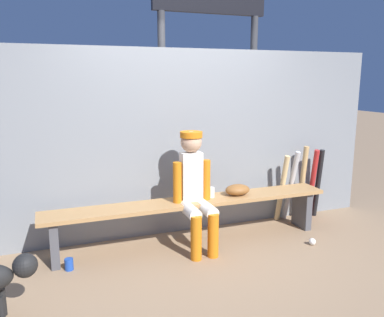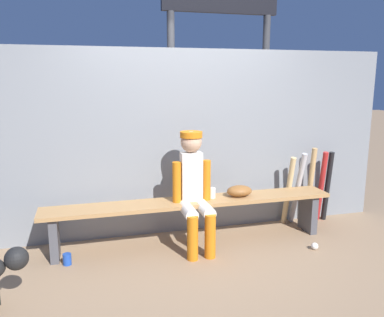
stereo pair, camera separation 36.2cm
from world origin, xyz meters
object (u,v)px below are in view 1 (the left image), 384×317
bat_aluminum_black (318,183)px  cup_on_bench (211,192)px  bat_wood_natural (282,189)px  dugout_bench (192,209)px  cup_on_ground (69,264)px  player_seated (195,186)px  baseball_glove (238,190)px  bat_aluminum_silver (291,186)px  bat_aluminum_red (312,183)px  scoreboard (214,20)px  bat_wood_tan (302,183)px  baseball (312,242)px

bat_aluminum_black → cup_on_bench: size_ratio=7.98×
bat_wood_natural → bat_aluminum_black: size_ratio=0.98×
dugout_bench → cup_on_ground: size_ratio=28.17×
dugout_bench → player_seated: bearing=-94.3°
baseball_glove → bat_wood_natural: bearing=17.0°
bat_aluminum_silver → cup_on_bench: size_ratio=8.31×
bat_aluminum_silver → player_seated: bearing=-166.5°
bat_aluminum_red → cup_on_ground: 3.05m
dugout_bench → bat_aluminum_red: size_ratio=3.46×
scoreboard → bat_wood_tan: bearing=-56.8°
bat_wood_natural → baseball: 0.82m
baseball_glove → cup_on_bench: (-0.31, 0.03, -0.01)m
bat_aluminum_silver → cup_on_ground: bat_aluminum_silver is taller
cup_on_ground → scoreboard: size_ratio=0.03×
bat_aluminum_black → scoreboard: scoreboard is taller
cup_on_ground → player_seated: bearing=2.6°
scoreboard → baseball: bearing=-79.0°
bat_aluminum_red → cup_on_bench: size_ratio=8.14×
bat_aluminum_red → scoreboard: scoreboard is taller
bat_aluminum_black → player_seated: bearing=-169.0°
baseball → cup_on_bench: (-0.96, 0.52, 0.50)m
player_seated → cup_on_ground: 1.42m
bat_aluminum_silver → bat_wood_natural: bearing=179.6°
baseball_glove → scoreboard: size_ratio=0.08×
bat_aluminum_black → bat_wood_tan: bearing=178.8°
dugout_bench → bat_aluminum_black: size_ratio=3.53×
bat_wood_tan → bat_aluminum_red: bearing=-3.3°
bat_wood_natural → cup_on_bench: bat_wood_natural is taller
bat_aluminum_black → baseball: bearing=-129.8°
dugout_bench → bat_wood_tan: (1.56, 0.25, 0.08)m
baseball → scoreboard: (-0.36, 1.86, 2.49)m
cup_on_bench → dugout_bench: bearing=-173.0°
baseball → scoreboard: scoreboard is taller
player_seated → bat_aluminum_black: player_seated is taller
bat_aluminum_silver → bat_aluminum_black: size_ratio=1.04×
baseball_glove → bat_aluminum_black: size_ratio=0.32×
baseball_glove → bat_wood_natural: bat_wood_natural is taller
cup_on_ground → cup_on_bench: cup_on_bench is taller
cup_on_ground → cup_on_bench: (1.51, 0.20, 0.49)m
bat_aluminum_silver → bat_aluminum_black: bearing=2.9°
cup_on_bench → bat_aluminum_black: bearing=7.7°
cup_on_ground → cup_on_bench: bearing=7.5°
bat_aluminum_silver → scoreboard: 2.43m
dugout_bench → bat_aluminum_black: bat_aluminum_black is taller
bat_aluminum_black → baseball: 1.04m
cup_on_ground → scoreboard: scoreboard is taller
player_seated → bat_aluminum_black: (1.81, 0.35, -0.23)m
dugout_bench → bat_aluminum_silver: 1.40m
player_seated → baseball_glove: player_seated is taller
player_seated → bat_aluminum_black: size_ratio=1.39×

